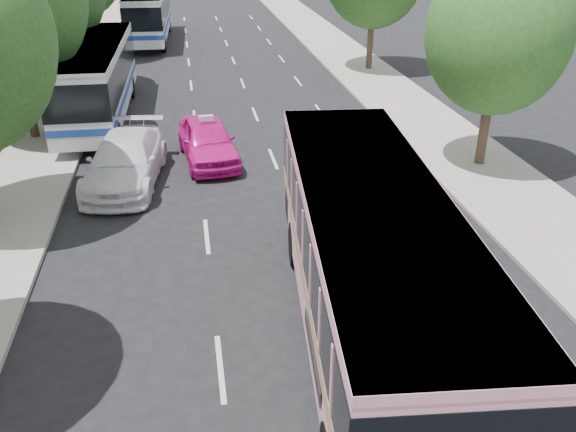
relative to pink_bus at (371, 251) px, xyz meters
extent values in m
plane|color=black|center=(-1.43, 1.50, -2.28)|extent=(120.00, 120.00, 0.00)
cube|color=#9E998E|center=(-9.93, 21.50, -2.21)|extent=(4.00, 90.00, 0.15)
cube|color=#9E998E|center=(7.07, 21.50, -2.22)|extent=(4.00, 90.00, 0.12)
cube|color=#9E998E|center=(-11.73, 21.50, -1.38)|extent=(0.30, 90.00, 1.50)
cylinder|color=#38281E|center=(-10.13, 15.50, -0.38)|extent=(0.36, 0.36, 3.80)
cylinder|color=#38281E|center=(-10.03, 23.50, -0.53)|extent=(0.36, 0.36, 3.50)
cylinder|color=#38281E|center=(-9.93, 31.50, -0.29)|extent=(0.36, 0.36, 3.99)
cylinder|color=#38281E|center=(-10.13, 39.50, -0.42)|extent=(0.36, 0.36, 3.72)
cylinder|color=#38281E|center=(7.27, 9.50, -0.67)|extent=(0.36, 0.36, 3.23)
ellipsoid|color=#254D1B|center=(7.27, 9.50, 2.73)|extent=(5.10, 5.10, 5.87)
sphere|color=#254D1B|center=(7.67, 9.20, 3.75)|extent=(3.32, 3.31, 3.31)
cylinder|color=#38281E|center=(7.57, 25.50, -0.38)|extent=(0.36, 0.36, 3.80)
cube|color=pink|center=(0.00, 0.00, -0.15)|extent=(3.91, 11.67, 3.07)
cube|color=#9E7A59|center=(0.00, 0.00, -0.51)|extent=(3.95, 11.70, 0.40)
cube|color=black|center=(0.00, 0.00, 0.41)|extent=(3.96, 11.71, 1.26)
cube|color=pink|center=(0.00, 0.00, 1.29)|extent=(3.93, 11.69, 0.18)
cylinder|color=black|center=(-0.96, 3.54, -1.69)|extent=(0.45, 1.22, 1.19)
cylinder|color=black|center=(1.59, 3.31, -1.69)|extent=(0.45, 1.22, 1.19)
imported|color=#D9128C|center=(-2.95, 11.77, -1.46)|extent=(2.48, 5.00, 1.64)
imported|color=white|center=(-5.93, 10.04, -1.44)|extent=(3.08, 6.06, 1.69)
cube|color=silver|center=(-7.61, 17.94, -0.27)|extent=(2.65, 11.67, 2.96)
cube|color=black|center=(-7.61, 17.94, 0.09)|extent=(2.70, 11.70, 1.45)
cube|color=navy|center=(-7.61, 17.94, -1.02)|extent=(2.69, 11.69, 0.29)
cube|color=silver|center=(-7.61, 17.94, 1.14)|extent=(2.67, 11.69, 0.14)
cylinder|color=black|center=(-8.64, 21.64, -1.75)|extent=(0.33, 1.07, 1.07)
cylinder|color=black|center=(-6.47, 21.60, -1.75)|extent=(0.33, 1.07, 1.07)
cylinder|color=black|center=(-8.76, 13.88, -1.75)|extent=(0.33, 1.07, 1.07)
cylinder|color=black|center=(-6.59, 13.85, -1.75)|extent=(0.33, 1.07, 1.07)
cube|color=silver|center=(-5.93, 37.22, -0.20)|extent=(2.98, 12.13, 3.06)
cube|color=black|center=(-5.93, 37.22, 0.18)|extent=(3.03, 12.16, 1.51)
cube|color=navy|center=(-5.93, 37.22, -0.98)|extent=(3.02, 12.15, 0.30)
cylinder|color=black|center=(-6.93, 41.08, -1.73)|extent=(0.36, 1.11, 1.10)
cylinder|color=black|center=(-4.67, 41.00, -1.73)|extent=(0.36, 1.11, 1.10)
cylinder|color=black|center=(-7.21, 33.05, -1.73)|extent=(0.36, 1.11, 1.10)
cylinder|color=black|center=(-4.95, 32.97, -1.73)|extent=(0.36, 1.11, 1.10)
cube|color=silver|center=(-2.95, 11.77, -0.55)|extent=(0.57, 0.24, 0.18)
camera|label=1|loc=(-3.60, -10.78, 6.46)|focal=38.00mm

